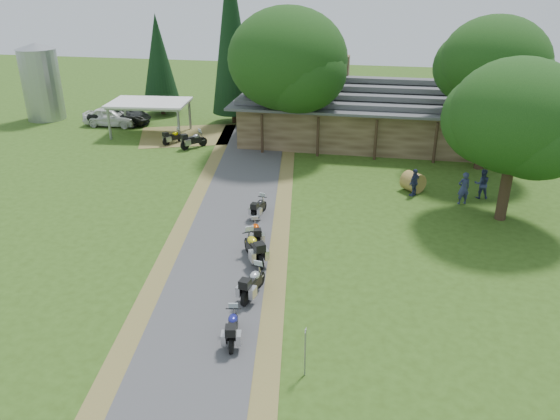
% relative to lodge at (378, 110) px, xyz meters
% --- Properties ---
extents(ground, '(120.00, 120.00, 0.00)m').
position_rel_lodge_xyz_m(ground, '(-6.00, -24.00, -2.45)').
color(ground, '#304C15').
rests_on(ground, ground).
extents(driveway, '(51.95, 51.95, 0.00)m').
position_rel_lodge_xyz_m(driveway, '(-6.50, -20.00, -2.45)').
color(driveway, '#404043').
rests_on(driveway, ground).
extents(lodge, '(21.40, 9.40, 4.90)m').
position_rel_lodge_xyz_m(lodge, '(0.00, 0.00, 0.00)').
color(lodge, brown).
rests_on(lodge, ground).
extents(silo, '(3.56, 3.56, 6.50)m').
position_rel_lodge_xyz_m(silo, '(-28.79, 1.54, 0.80)').
color(silo, gray).
rests_on(silo, ground).
extents(carport, '(6.43, 4.60, 2.64)m').
position_rel_lodge_xyz_m(carport, '(-17.77, -1.34, -1.13)').
color(carport, silver).
rests_on(carport, ground).
extents(car_white_sedan, '(2.58, 5.95, 1.97)m').
position_rel_lodge_xyz_m(car_white_sedan, '(-22.09, 0.42, -1.46)').
color(car_white_sedan, white).
rests_on(car_white_sedan, ground).
extents(car_dark_suv, '(2.97, 5.91, 2.18)m').
position_rel_lodge_xyz_m(car_dark_suv, '(-21.57, 0.91, -1.36)').
color(car_dark_suv, black).
rests_on(car_dark_suv, ground).
extents(motorcycle_row_a, '(0.89, 1.85, 1.21)m').
position_rel_lodge_xyz_m(motorcycle_row_a, '(-4.43, -25.89, -1.84)').
color(motorcycle_row_a, navy).
rests_on(motorcycle_row_a, ground).
extents(motorcycle_row_b, '(0.97, 2.00, 1.31)m').
position_rel_lodge_xyz_m(motorcycle_row_b, '(-4.38, -22.93, -1.79)').
color(motorcycle_row_b, '#A0A4A8').
rests_on(motorcycle_row_b, ground).
extents(motorcycle_row_c, '(1.68, 2.15, 1.44)m').
position_rel_lodge_xyz_m(motorcycle_row_c, '(-5.01, -20.07, -1.73)').
color(motorcycle_row_c, yellow).
rests_on(motorcycle_row_c, ground).
extents(motorcycle_row_d, '(1.09, 1.82, 1.18)m').
position_rel_lodge_xyz_m(motorcycle_row_d, '(-5.30, -18.33, -1.86)').
color(motorcycle_row_d, '#D24104').
rests_on(motorcycle_row_d, ground).
extents(motorcycle_row_e, '(0.80, 1.74, 1.15)m').
position_rel_lodge_xyz_m(motorcycle_row_e, '(-5.83, -15.27, -1.88)').
color(motorcycle_row_e, black).
rests_on(motorcycle_row_e, ground).
extents(motorcycle_carport_a, '(1.41, 1.69, 1.15)m').
position_rel_lodge_xyz_m(motorcycle_carport_a, '(-15.11, -3.52, -1.87)').
color(motorcycle_carport_a, '#D1C800').
rests_on(motorcycle_carport_a, ground).
extents(motorcycle_carport_b, '(1.75, 1.87, 1.33)m').
position_rel_lodge_xyz_m(motorcycle_carport_b, '(-13.24, -4.27, -1.79)').
color(motorcycle_carport_b, slate).
rests_on(motorcycle_carport_b, ground).
extents(person_a, '(0.75, 0.64, 2.22)m').
position_rel_lodge_xyz_m(person_a, '(5.08, -11.52, -1.34)').
color(person_a, navy).
rests_on(person_a, ground).
extents(person_b, '(0.61, 0.46, 2.06)m').
position_rel_lodge_xyz_m(person_b, '(6.23, -10.43, -1.42)').
color(person_b, navy).
rests_on(person_b, ground).
extents(person_c, '(0.64, 0.68, 1.95)m').
position_rel_lodge_xyz_m(person_c, '(2.43, -10.80, -1.48)').
color(person_c, navy).
rests_on(person_c, ground).
extents(hay_bale, '(1.58, 1.57, 1.16)m').
position_rel_lodge_xyz_m(hay_bale, '(2.40, -10.04, -1.87)').
color(hay_bale, olive).
rests_on(hay_bale, ground).
extents(sign_post, '(0.33, 0.05, 1.81)m').
position_rel_lodge_xyz_m(sign_post, '(-1.64, -27.26, -1.55)').
color(sign_post, gray).
rests_on(sign_post, ground).
extents(oak_lodge_left, '(8.26, 8.26, 10.54)m').
position_rel_lodge_xyz_m(oak_lodge_left, '(-6.36, -3.48, 2.82)').
color(oak_lodge_left, '#153810').
rests_on(oak_lodge_left, ground).
extents(oak_lodge_right, '(6.65, 6.65, 11.18)m').
position_rel_lodge_xyz_m(oak_lodge_right, '(6.88, -5.11, 3.14)').
color(oak_lodge_right, '#153810').
rests_on(oak_lodge_right, ground).
extents(oak_driveway, '(6.73, 6.73, 8.99)m').
position_rel_lodge_xyz_m(oak_driveway, '(6.86, -13.25, 2.05)').
color(oak_driveway, '#153810').
rests_on(oak_driveway, ground).
extents(cedar_near, '(3.61, 3.61, 13.84)m').
position_rel_lodge_xyz_m(cedar_near, '(-12.16, 3.31, 4.47)').
color(cedar_near, black).
rests_on(cedar_near, ground).
extents(cedar_far, '(3.37, 3.37, 8.74)m').
position_rel_lodge_xyz_m(cedar_far, '(-19.36, 5.09, 1.92)').
color(cedar_far, black).
rests_on(cedar_far, ground).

